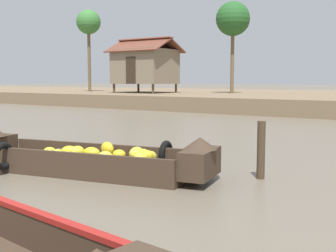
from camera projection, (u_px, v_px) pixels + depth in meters
name	position (u px, v px, depth m)	size (l,w,h in m)	color
ground_plane	(239.00, 141.00, 12.23)	(300.00, 300.00, 0.00)	#665B4C
banana_boat	(88.00, 159.00, 8.00)	(4.97, 2.37, 0.78)	#3D2D21
stilt_house_left	(145.00, 66.00, 30.44)	(4.47, 3.62, 3.78)	#4C3826
palm_tree_mid	(89.00, 24.00, 33.64)	(1.87, 1.87, 6.27)	brown
palm_tree_far	(233.00, 20.00, 29.02)	(2.27, 2.27, 6.07)	brown
mooring_post	(261.00, 150.00, 7.54)	(0.14, 0.14, 1.01)	#423323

